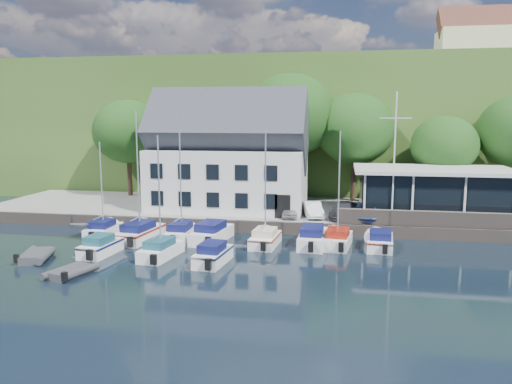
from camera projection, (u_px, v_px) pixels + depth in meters
ground at (283, 278)px, 29.58m from camera, size 180.00×180.00×0.00m
quay at (305, 213)px, 46.55m from camera, size 60.00×13.00×1.00m
quay_face at (299, 229)px, 40.22m from camera, size 60.00×0.30×1.00m
hillside at (324, 124)px, 88.74m from camera, size 160.00×75.00×16.00m
field_patch at (369, 80)px, 93.94m from camera, size 50.00×30.00×0.30m
farmhouse at (474, 43)px, 73.45m from camera, size 10.40×7.00×8.20m
harbor_building at (229, 161)px, 46.01m from camera, size 14.40×8.20×8.70m
club_pavilion at (432, 192)px, 42.85m from camera, size 13.20×7.20×4.10m
seawall at (455, 220)px, 38.42m from camera, size 18.00×0.50×1.20m
gangway at (97, 232)px, 41.12m from camera, size 1.20×6.00×1.40m
car_silver at (290, 211)px, 42.26m from camera, size 1.49×3.29×1.10m
car_white at (313, 209)px, 42.42m from camera, size 2.15×4.11×1.29m
car_dgrey at (344, 210)px, 42.00m from camera, size 2.82×4.78×1.30m
car_blue at (367, 212)px, 41.25m from camera, size 1.84×4.02×1.34m
flagpole at (394, 158)px, 39.89m from camera, size 2.50×0.20×10.41m
tree_0 at (129, 148)px, 53.08m from camera, size 7.47×7.47×10.21m
tree_2 at (290, 137)px, 50.50m from camera, size 9.34×9.34×12.76m
tree_3 at (354, 147)px, 49.69m from camera, size 7.88×7.88×10.77m
tree_4 at (443, 161)px, 47.29m from camera, size 6.26×6.26×8.55m
boat_r1_0 at (101, 184)px, 39.10m from camera, size 1.99×5.28×8.39m
boat_r1_1 at (138, 181)px, 37.75m from camera, size 3.04×7.12×9.30m
boat_r1_2 at (181, 183)px, 37.89m from camera, size 1.87×5.61×8.95m
boat_r1_3 at (212, 231)px, 38.16m from camera, size 3.10×6.82×1.56m
boat_r1_4 at (265, 191)px, 36.30m from camera, size 2.36×5.47×8.19m
boat_r1_5 at (312, 235)px, 36.90m from camera, size 2.16×6.85×1.53m
boat_r1_6 at (339, 190)px, 36.01m from camera, size 2.61×5.71×8.49m
boat_r1_7 at (380, 239)px, 36.10m from camera, size 2.36×5.62×1.35m
boat_r2_0 at (100, 245)px, 34.45m from camera, size 2.28×5.22×1.43m
boat_r2_1 at (159, 197)px, 33.23m from camera, size 2.57×5.91×8.29m
boat_r2_2 at (213, 253)px, 32.37m from camera, size 2.30×5.36×1.46m
dinghy_0 at (36, 254)px, 33.28m from camera, size 2.79×3.67×0.76m
dinghy_1 at (70, 271)px, 29.91m from camera, size 2.57×3.35×0.69m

